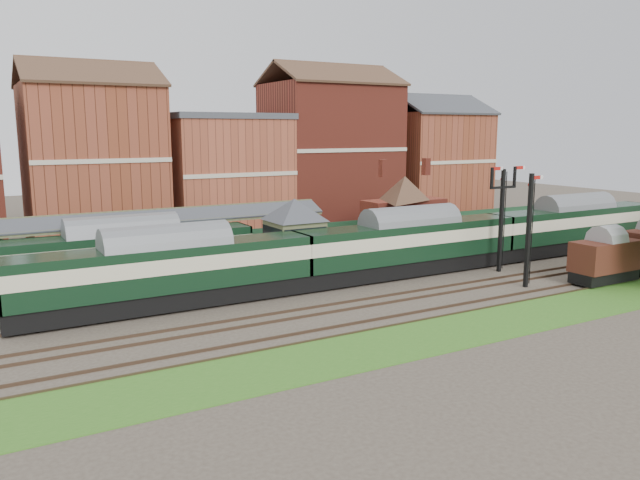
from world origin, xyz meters
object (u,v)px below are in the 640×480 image
signal_box (295,237)px  dmu_train (410,243)px  semaphore_bracket (502,213)px  platform_railcar (123,254)px  goods_van_a (605,258)px

signal_box → dmu_train: bearing=-21.8°
semaphore_bracket → platform_railcar: (-26.71, 9.00, -2.18)m
semaphore_bracket → goods_van_a: semaphore_bracket is taller
signal_box → goods_van_a: size_ratio=1.12×
goods_van_a → platform_railcar: bearing=153.0°
signal_box → semaphore_bracket: 16.16m
signal_box → dmu_train: 8.79m
semaphore_bracket → signal_box: bearing=159.1°
dmu_train → goods_van_a: dmu_train is taller
platform_railcar → goods_van_a: (30.47, -15.50, -0.59)m
dmu_train → platform_railcar: bearing=161.8°
platform_railcar → goods_van_a: 34.19m
dmu_train → platform_railcar: dmu_train is taller
signal_box → semaphore_bracket: semaphore_bracket is taller
signal_box → goods_van_a: signal_box is taller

